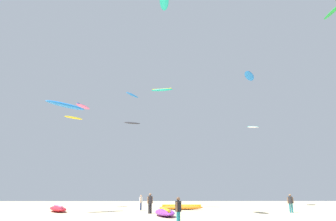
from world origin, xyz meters
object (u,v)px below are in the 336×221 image
at_px(kite_aloft_0, 253,127).
at_px(kite_grounded_far, 182,207).
at_px(person_foreground, 178,209).
at_px(kite_aloft_2, 132,95).
at_px(kite_grounded_mid, 165,212).
at_px(kite_aloft_4, 249,76).
at_px(kite_aloft_5, 164,1).
at_px(person_right, 141,201).
at_px(kite_grounded_near, 58,209).
at_px(kite_aloft_1, 66,105).
at_px(person_midground, 291,202).
at_px(kite_aloft_3, 132,123).
at_px(kite_aloft_8, 162,90).
at_px(kite_aloft_6, 333,11).
at_px(kite_aloft_7, 83,106).
at_px(kite_aloft_9, 74,118).
at_px(person_left, 150,202).

bearing_deg(kite_aloft_0, kite_grounded_far, -129.76).
distance_m(person_foreground, kite_aloft_2, 28.65).
distance_m(kite_grounded_mid, kite_aloft_4, 32.77).
bearing_deg(person_foreground, kite_aloft_5, -56.36).
distance_m(person_right, kite_aloft_0, 27.24).
xyz_separation_m(kite_grounded_near, kite_aloft_1, (0.13, -0.96, 10.21)).
bearing_deg(person_midground, kite_aloft_3, -126.52).
height_order(person_right, kite_aloft_0, kite_aloft_0).
xyz_separation_m(kite_grounded_near, kite_aloft_4, (24.53, 15.70, 20.25)).
distance_m(person_foreground, kite_aloft_8, 26.83).
xyz_separation_m(kite_aloft_6, kite_aloft_7, (-29.20, 13.43, -6.79)).
height_order(person_midground, kite_aloft_4, kite_aloft_4).
bearing_deg(person_foreground, kite_aloft_4, -85.84).
height_order(kite_grounded_near, kite_aloft_5, kite_aloft_5).
relative_size(person_foreground, person_midground, 0.92).
height_order(kite_aloft_4, kite_aloft_6, kite_aloft_4).
relative_size(person_right, kite_grounded_near, 0.31).
relative_size(kite_grounded_far, kite_aloft_8, 1.50).
height_order(kite_aloft_1, kite_aloft_7, kite_aloft_7).
bearing_deg(kite_aloft_6, person_right, 163.68).
relative_size(person_midground, kite_aloft_0, 0.81).
xyz_separation_m(kite_aloft_2, kite_aloft_9, (-11.18, 10.08, -0.96)).
bearing_deg(kite_aloft_0, kite_aloft_1, -141.21).
bearing_deg(kite_aloft_6, person_midground, 166.17).
bearing_deg(person_right, kite_aloft_2, -70.34).
xyz_separation_m(person_foreground, kite_grounded_mid, (-0.70, 7.74, -0.62)).
height_order(kite_aloft_2, kite_aloft_5, kite_aloft_5).
relative_size(kite_aloft_4, kite_aloft_8, 1.46).
bearing_deg(kite_aloft_9, kite_aloft_2, -42.04).
distance_m(person_midground, kite_grounded_far, 11.22).
relative_size(kite_aloft_2, kite_aloft_5, 0.82).
distance_m(kite_grounded_far, kite_aloft_4, 26.66).
bearing_deg(kite_grounded_mid, kite_aloft_0, 58.87).
height_order(kite_aloft_2, kite_aloft_3, kite_aloft_2).
xyz_separation_m(kite_aloft_3, kite_aloft_8, (4.60, -5.90, 3.40)).
bearing_deg(person_left, person_foreground, 153.68).
relative_size(person_foreground, kite_grounded_far, 0.33).
xyz_separation_m(kite_aloft_3, kite_aloft_7, (-6.49, -4.60, 1.31)).
xyz_separation_m(kite_aloft_2, kite_aloft_7, (-6.81, -0.41, -1.88)).
bearing_deg(kite_grounded_near, kite_aloft_9, 104.73).
distance_m(kite_aloft_5, kite_aloft_8, 13.92).
xyz_separation_m(kite_grounded_mid, kite_aloft_2, (-4.59, 16.38, 15.14)).
xyz_separation_m(kite_aloft_1, kite_aloft_3, (5.29, 15.71, 1.74)).
distance_m(person_midground, kite_aloft_7, 28.97).
height_order(kite_aloft_2, kite_aloft_6, kite_aloft_6).
xyz_separation_m(kite_grounded_mid, kite_grounded_far, (1.93, 9.28, -0.02)).
bearing_deg(person_foreground, kite_aloft_8, -58.52).
relative_size(person_foreground, kite_aloft_8, 0.50).
bearing_deg(person_foreground, kite_aloft_1, -20.21).
height_order(kite_grounded_near, kite_aloft_9, kite_aloft_9).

